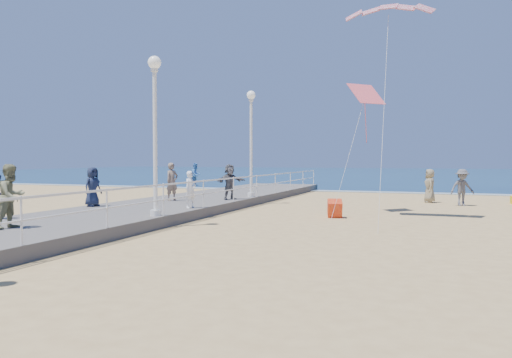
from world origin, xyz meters
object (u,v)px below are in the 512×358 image
(lamp_post_far, at_px, (251,132))
(spectator_4, at_px, (93,187))
(lamp_post_mid, at_px, (155,118))
(box_kite, at_px, (335,210))
(spectator_5, at_px, (230,182))
(beach_walker_c, at_px, (430,186))
(woman_holding_toddler, at_px, (191,190))
(spectator_6, at_px, (172,182))
(toddler_held, at_px, (196,175))
(beach_walker_a, at_px, (462,187))
(spectator_1, at_px, (11,196))

(lamp_post_far, distance_m, spectator_4, 8.51)
(lamp_post_mid, height_order, box_kite, lamp_post_mid)
(lamp_post_far, bearing_deg, spectator_5, -99.66)
(beach_walker_c, bearing_deg, box_kite, -34.53)
(lamp_post_mid, height_order, beach_walker_c, lamp_post_mid)
(woman_holding_toddler, xyz_separation_m, spectator_5, (-0.20, 4.29, 0.11))
(woman_holding_toddler, bearing_deg, spectator_5, 21.89)
(spectator_6, relative_size, box_kite, 2.88)
(toddler_held, distance_m, spectator_6, 3.68)
(lamp_post_far, height_order, box_kite, lamp_post_far)
(lamp_post_mid, relative_size, spectator_4, 3.36)
(beach_walker_c, bearing_deg, beach_walker_a, 35.72)
(woman_holding_toddler, height_order, spectator_4, spectator_4)
(spectator_5, bearing_deg, beach_walker_c, -21.99)
(spectator_5, height_order, beach_walker_c, spectator_5)
(spectator_1, height_order, box_kite, spectator_1)
(lamp_post_far, relative_size, beach_walker_c, 3.00)
(lamp_post_far, xyz_separation_m, beach_walker_a, (9.96, 2.93, -2.75))
(lamp_post_mid, bearing_deg, box_kite, 44.08)
(woman_holding_toddler, relative_size, box_kite, 2.40)
(spectator_4, height_order, spectator_6, spectator_6)
(beach_walker_a, bearing_deg, spectator_1, -151.16)
(lamp_post_mid, height_order, lamp_post_far, same)
(woman_holding_toddler, xyz_separation_m, toddler_held, (0.15, 0.15, 0.57))
(spectator_1, height_order, spectator_5, spectator_1)
(lamp_post_far, relative_size, box_kite, 8.87)
(box_kite, bearing_deg, lamp_post_mid, -151.45)
(toddler_held, distance_m, spectator_1, 7.20)
(spectator_5, height_order, spectator_6, spectator_6)
(toddler_held, distance_m, spectator_5, 4.18)
(spectator_5, bearing_deg, lamp_post_mid, -144.74)
(lamp_post_far, height_order, spectator_6, lamp_post_far)
(spectator_5, bearing_deg, spectator_4, 175.68)
(spectator_5, xyz_separation_m, box_kite, (5.40, -2.14, -0.93))
(spectator_1, xyz_separation_m, spectator_4, (-2.01, 5.94, -0.09))
(woman_holding_toddler, xyz_separation_m, spectator_1, (-1.98, -6.72, 0.16))
(spectator_4, bearing_deg, woman_holding_toddler, -68.76)
(spectator_4, bearing_deg, lamp_post_mid, -105.38)
(woman_holding_toddler, height_order, beach_walker_a, woman_holding_toddler)
(toddler_held, bearing_deg, spectator_6, 63.58)
(toddler_held, xyz_separation_m, spectator_4, (-4.15, -0.93, -0.50))
(spectator_5, distance_m, box_kite, 5.88)
(spectator_6, distance_m, beach_walker_a, 14.05)
(lamp_post_mid, xyz_separation_m, lamp_post_far, (0.00, 9.00, 0.00))
(toddler_held, xyz_separation_m, box_kite, (5.06, 2.00, -1.40))
(woman_holding_toddler, bearing_deg, lamp_post_mid, -157.92)
(woman_holding_toddler, xyz_separation_m, spectator_4, (-4.00, -0.78, 0.07))
(toddler_held, bearing_deg, beach_walker_c, -19.78)
(spectator_6, bearing_deg, spectator_4, 177.98)
(lamp_post_mid, relative_size, beach_walker_a, 2.94)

